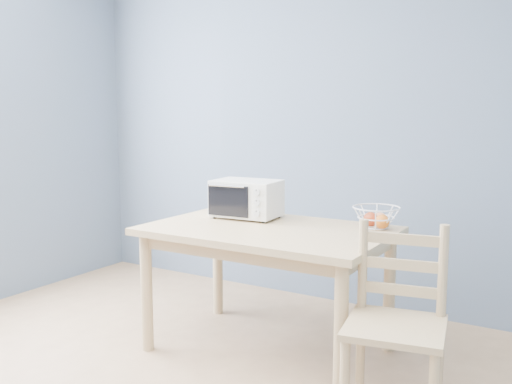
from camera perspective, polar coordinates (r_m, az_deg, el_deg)
The scene contains 5 objects.
room at distance 2.47m, azimuth -17.27°, elevation 4.86°, with size 4.01×4.51×2.61m.
dining_table at distance 3.36m, azimuth 1.21°, elevation -5.26°, with size 1.40×0.90×0.75m.
toaster_oven at distance 3.63m, azimuth -1.20°, elevation -0.60°, with size 0.43×0.33×0.24m.
fruit_basket at distance 3.38m, azimuth 11.99°, elevation -2.49°, with size 0.34×0.34×0.13m.
dining_chair at distance 2.72m, azimuth 13.85°, elevation -13.11°, with size 0.50×0.50×0.91m.
Camera 1 is at (1.84, -1.64, 1.42)m, focal length 40.00 mm.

